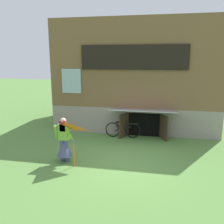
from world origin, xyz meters
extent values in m
plane|color=#56843D|center=(0.00, 0.00, 0.00)|extent=(60.00, 60.00, 0.00)
cube|color=gray|center=(0.00, 5.64, 0.62)|extent=(7.64, 5.28, 1.23)
cube|color=brown|center=(0.00, 5.64, 3.19)|extent=(7.64, 5.28, 3.92)
cube|color=black|center=(0.00, 2.96, 3.46)|extent=(4.57, 0.08, 1.04)
cube|color=#9EB7C6|center=(0.00, 2.98, 3.46)|extent=(4.41, 0.04, 0.92)
cube|color=#9EB7C6|center=(-2.81, 2.97, 2.41)|extent=(0.90, 0.06, 1.10)
cube|color=black|center=(0.53, 2.98, 0.53)|extent=(1.40, 0.03, 1.05)
cube|color=#3D2B1E|center=(-0.32, 2.70, 0.53)|extent=(0.36, 0.66, 1.05)
cube|color=#3D2B1E|center=(1.38, 2.70, 0.53)|extent=(0.37, 0.65, 1.05)
cube|color=#999EA8|center=(0.53, 2.45, 1.28)|extent=(2.77, 1.09, 0.18)
cylinder|color=#474C75|center=(-2.00, -0.29, 0.38)|extent=(0.14, 0.14, 0.77)
cylinder|color=#474C75|center=(-1.84, -0.29, 0.38)|extent=(0.14, 0.14, 0.77)
cone|color=#474C75|center=(-1.92, -0.29, 0.50)|extent=(0.52, 0.52, 0.58)
cube|color=#72AD38|center=(-1.92, -0.29, 1.04)|extent=(0.34, 0.20, 0.54)
cylinder|color=#72AD38|center=(-2.14, -0.39, 1.07)|extent=(0.16, 0.31, 0.51)
cylinder|color=#72AD38|center=(-1.70, -0.39, 1.07)|extent=(0.16, 0.31, 0.51)
cube|color=maroon|center=(-1.92, -0.35, 1.26)|extent=(0.20, 0.08, 0.36)
sphere|color=#D8AD8E|center=(-1.92, -0.29, 1.42)|extent=(0.21, 0.21, 0.21)
pyramid|color=orange|center=(-1.63, -0.83, 1.19)|extent=(0.90, 0.78, 0.44)
cylinder|color=beige|center=(-1.57, -0.54, 0.94)|extent=(0.01, 0.57, 0.38)
cylinder|color=orange|center=(-1.47, -0.59, 0.37)|extent=(0.03, 0.03, 0.74)
torus|color=black|center=(0.07, 2.62, 0.33)|extent=(0.66, 0.06, 0.66)
torus|color=black|center=(-0.82, 2.60, 0.33)|extent=(0.66, 0.06, 0.66)
cylinder|color=black|center=(-0.37, 2.61, 0.50)|extent=(0.67, 0.05, 0.04)
cylinder|color=black|center=(-0.37, 2.61, 0.39)|extent=(0.73, 0.06, 0.27)
cylinder|color=black|center=(-0.59, 2.60, 0.50)|extent=(0.04, 0.04, 0.37)
cube|color=black|center=(-0.59, 2.60, 0.68)|extent=(0.20, 0.08, 0.05)
cylinder|color=black|center=(0.07, 2.62, 0.65)|extent=(0.44, 0.04, 0.03)
camera|label=1|loc=(1.12, -7.43, 3.41)|focal=38.51mm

